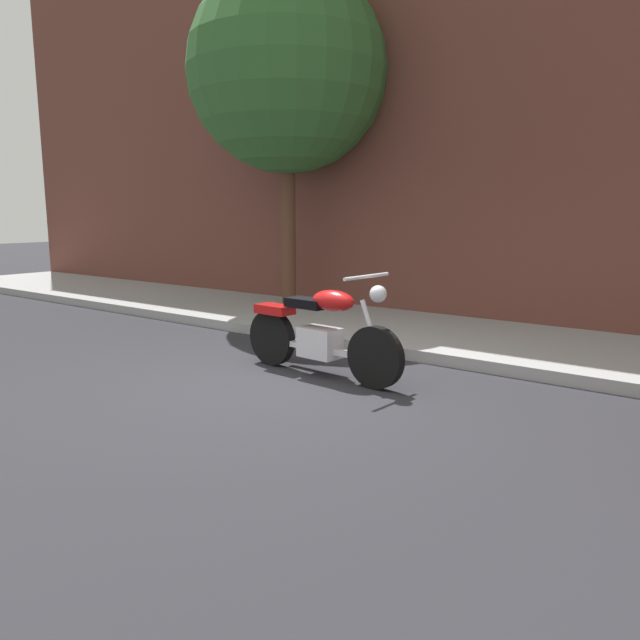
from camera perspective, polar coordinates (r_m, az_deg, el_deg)
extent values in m
plane|color=#28282D|center=(6.28, -4.10, -6.06)|extent=(60.00, 60.00, 0.00)
cube|color=#999999|center=(8.67, 9.02, -1.16)|extent=(23.58, 2.54, 0.14)
cube|color=brown|center=(10.18, 14.15, 23.78)|extent=(23.58, 0.50, 8.41)
cylinder|color=black|center=(6.10, 5.17, -3.48)|extent=(0.64, 0.15, 0.63)
cylinder|color=black|center=(7.03, -4.48, -1.66)|extent=(0.64, 0.15, 0.63)
cube|color=silver|center=(6.53, 0.00, -2.09)|extent=(0.46, 0.31, 0.32)
cube|color=silver|center=(6.55, 0.00, -2.68)|extent=(1.31, 0.17, 0.06)
ellipsoid|color=red|center=(6.34, 1.23, 1.81)|extent=(0.54, 0.30, 0.22)
cube|color=black|center=(6.58, -1.18, 1.59)|extent=(0.50, 0.27, 0.10)
cube|color=red|center=(6.94, -4.23, 1.01)|extent=(0.46, 0.27, 0.10)
cylinder|color=silver|center=(6.08, 4.75, -0.83)|extent=(0.27, 0.07, 0.58)
cylinder|color=silver|center=(6.04, 4.37, 4.05)|extent=(0.08, 0.70, 0.04)
sphere|color=silver|center=(5.97, 5.42, 2.43)|extent=(0.17, 0.17, 0.17)
cylinder|color=silver|center=(6.83, -0.70, -2.40)|extent=(0.80, 0.15, 0.09)
cylinder|color=brown|center=(10.49, -2.95, 8.97)|extent=(0.24, 0.24, 3.08)
sphere|color=#31632E|center=(10.73, -3.07, 22.09)|extent=(3.26, 3.26, 3.26)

